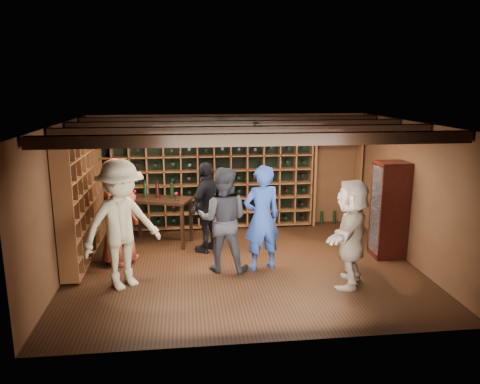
{
  "coord_description": "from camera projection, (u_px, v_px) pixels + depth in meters",
  "views": [
    {
      "loc": [
        -0.96,
        -7.66,
        3.13
      ],
      "look_at": [
        -0.03,
        0.2,
        1.3
      ],
      "focal_mm": 35.0,
      "sensor_mm": 36.0,
      "label": 1
    }
  ],
  "objects": [
    {
      "name": "man_grey_suit",
      "position": [
        223.0,
        220.0,
        7.89
      ],
      "size": [
        1.01,
        0.87,
        1.8
      ],
      "primitive_type": "imported",
      "rotation": [
        0.0,
        0.0,
        2.9
      ],
      "color": "black",
      "rests_on": "ground"
    },
    {
      "name": "wine_rack_back",
      "position": [
        206.0,
        177.0,
        10.16
      ],
      "size": [
        4.65,
        0.3,
        2.2
      ],
      "color": "brown",
      "rests_on": "ground"
    },
    {
      "name": "tasting_table",
      "position": [
        159.0,
        204.0,
        9.25
      ],
      "size": [
        1.37,
        0.99,
        1.21
      ],
      "rotation": [
        0.0,
        0.0,
        -0.34
      ],
      "color": "black",
      "rests_on": "ground"
    },
    {
      "name": "room_shell",
      "position": [
        243.0,
        128.0,
        7.73
      ],
      "size": [
        6.0,
        6.0,
        6.0
      ],
      "color": "#52311C",
      "rests_on": "ground"
    },
    {
      "name": "man_blue_shirt",
      "position": [
        262.0,
        218.0,
        7.94
      ],
      "size": [
        0.75,
        0.59,
        1.82
      ],
      "primitive_type": "imported",
      "rotation": [
        0.0,
        0.0,
        3.39
      ],
      "color": "navy",
      "rests_on": "ground"
    },
    {
      "name": "guest_beige",
      "position": [
        351.0,
        233.0,
        7.31
      ],
      "size": [
        1.2,
        1.64,
        1.72
      ],
      "primitive_type": "imported",
      "rotation": [
        0.0,
        0.0,
        4.22
      ],
      "color": "gray",
      "rests_on": "ground"
    },
    {
      "name": "guest_woman_black",
      "position": [
        207.0,
        207.0,
        8.82
      ],
      "size": [
        0.94,
        1.06,
        1.73
      ],
      "primitive_type": "imported",
      "rotation": [
        0.0,
        0.0,
        4.07
      ],
      "color": "black",
      "rests_on": "ground"
    },
    {
      "name": "crate_shelf",
      "position": [
        338.0,
        156.0,
        10.39
      ],
      "size": [
        1.2,
        0.32,
        2.07
      ],
      "color": "brown",
      "rests_on": "ground"
    },
    {
      "name": "guest_red_floral",
      "position": [
        118.0,
        212.0,
        8.21
      ],
      "size": [
        0.88,
        1.07,
        1.89
      ],
      "primitive_type": "imported",
      "rotation": [
        0.0,
        0.0,
        1.23
      ],
      "color": "maroon",
      "rests_on": "ground"
    },
    {
      "name": "wine_rack_left",
      "position": [
        82.0,
        196.0,
        8.44
      ],
      "size": [
        0.3,
        2.65,
        2.2
      ],
      "color": "brown",
      "rests_on": "ground"
    },
    {
      "name": "guest_khaki",
      "position": [
        122.0,
        225.0,
        7.2
      ],
      "size": [
        1.5,
        1.38,
        2.03
      ],
      "primitive_type": "imported",
      "rotation": [
        0.0,
        0.0,
        0.64
      ],
      "color": "gray",
      "rests_on": "ground"
    },
    {
      "name": "ground",
      "position": [
        243.0,
        266.0,
        8.23
      ],
      "size": [
        6.0,
        6.0,
        0.0
      ],
      "primitive_type": "plane",
      "color": "black",
      "rests_on": "ground"
    },
    {
      "name": "display_cabinet",
      "position": [
        389.0,
        212.0,
        8.54
      ],
      "size": [
        0.55,
        0.5,
        1.75
      ],
      "color": "black",
      "rests_on": "ground"
    }
  ]
}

